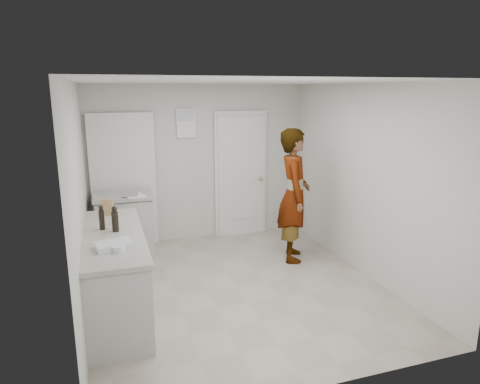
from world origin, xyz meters
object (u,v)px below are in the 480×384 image
object	(u,v)px
spice_jar	(117,220)
oil_cruet_a	(115,219)
egg_bowl	(118,248)
cake_mix_box	(108,207)
baking_dish	(113,245)
person	(294,195)
oil_cruet_b	(102,218)

from	to	relation	value
spice_jar	oil_cruet_a	distance (m)	0.32
oil_cruet_a	egg_bowl	bearing A→B (deg)	-90.13
spice_jar	oil_cruet_a	xyz separation A→B (m)	(-0.03, -0.31, 0.09)
cake_mix_box	oil_cruet_a	bearing A→B (deg)	-65.85
cake_mix_box	baking_dish	bearing A→B (deg)	-70.03
cake_mix_box	oil_cruet_a	world-z (taller)	oil_cruet_a
egg_bowl	person	bearing A→B (deg)	29.22
spice_jar	baking_dish	size ratio (longest dim) A/B	0.22
spice_jar	oil_cruet_a	bearing A→B (deg)	-95.14
person	baking_dish	xyz separation A→B (m)	(-2.52, -1.29, 0.00)
cake_mix_box	spice_jar	size ratio (longest dim) A/B	2.45
person	oil_cruet_a	bearing A→B (deg)	128.02
person	cake_mix_box	xyz separation A→B (m)	(-2.54, -0.11, 0.08)
baking_dish	egg_bowl	bearing A→B (deg)	-66.83
person	cake_mix_box	bearing A→B (deg)	112.96
oil_cruet_b	baking_dish	size ratio (longest dim) A/B	0.72
oil_cruet_b	egg_bowl	world-z (taller)	oil_cruet_b
egg_bowl	spice_jar	bearing A→B (deg)	88.17
spice_jar	baking_dish	world-z (taller)	spice_jar
person	oil_cruet_a	xyz separation A→B (m)	(-2.48, -0.78, 0.11)
oil_cruet_a	cake_mix_box	bearing A→B (deg)	95.13
cake_mix_box	spice_jar	distance (m)	0.38
person	oil_cruet_a	world-z (taller)	person
oil_cruet_b	oil_cruet_a	bearing A→B (deg)	-40.69
baking_dish	oil_cruet_b	bearing A→B (deg)	98.58
person	egg_bowl	xyz separation A→B (m)	(-2.48, -1.39, 0.00)
cake_mix_box	baking_dish	size ratio (longest dim) A/B	0.53
spice_jar	oil_cruet_a	size ratio (longest dim) A/B	0.29
cake_mix_box	egg_bowl	size ratio (longest dim) A/B	1.44
oil_cruet_b	egg_bowl	xyz separation A→B (m)	(0.13, -0.72, -0.10)
baking_dish	oil_cruet_a	bearing A→B (deg)	85.41
baking_dish	person	bearing A→B (deg)	27.20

